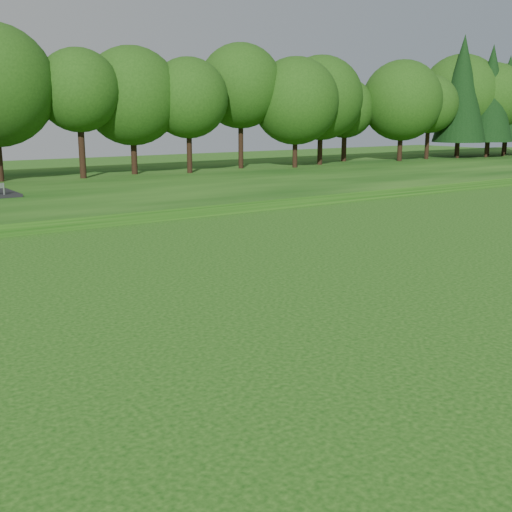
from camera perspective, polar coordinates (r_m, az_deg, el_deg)
berm at (r=50.37m, az=-8.29°, el=6.49°), size 130.00×30.00×0.60m
walking_path at (r=38.45m, az=1.11°, el=4.37°), size 130.00×1.60×0.04m
treeline at (r=53.78m, az=-10.53°, el=15.11°), size 104.00×7.00×15.00m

